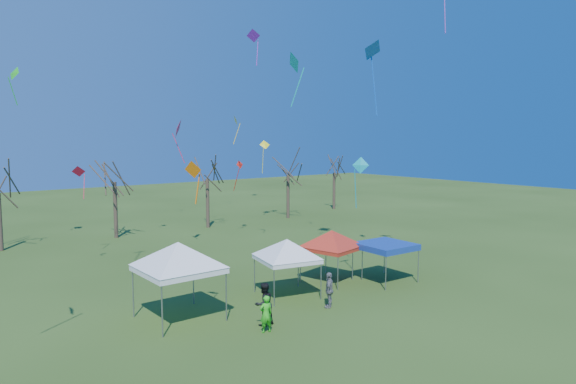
# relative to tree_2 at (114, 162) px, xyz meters

# --- Properties ---
(ground) EXTENTS (140.00, 140.00, 0.00)m
(ground) POSITION_rel_tree_2_xyz_m (2.37, -24.38, -6.29)
(ground) COLOR #2D4716
(ground) RESTS_ON ground
(tree_2) EXTENTS (3.71, 3.71, 8.18)m
(tree_2) POSITION_rel_tree_2_xyz_m (0.00, 0.00, 0.00)
(tree_2) COLOR #3D2D21
(tree_2) RESTS_ON ground
(tree_3) EXTENTS (3.59, 3.59, 7.91)m
(tree_3) POSITION_rel_tree_2_xyz_m (8.40, -0.33, -0.21)
(tree_3) COLOR #3D2D21
(tree_3) RESTS_ON ground
(tree_4) EXTENTS (3.58, 3.58, 7.89)m
(tree_4) POSITION_rel_tree_2_xyz_m (17.72, -0.38, -0.23)
(tree_4) COLOR #3D2D21
(tree_4) RESTS_ON ground
(tree_5) EXTENTS (3.39, 3.39, 7.46)m
(tree_5) POSITION_rel_tree_2_xyz_m (26.09, 1.69, -0.56)
(tree_5) COLOR #3D2D21
(tree_5) RESTS_ON ground
(tent_white_west) EXTENTS (4.68, 4.68, 4.12)m
(tent_white_west) POSITION_rel_tree_2_xyz_m (-4.42, -20.88, -2.96)
(tent_white_west) COLOR gray
(tent_white_west) RESTS_ON ground
(tent_white_mid) EXTENTS (3.86, 3.86, 3.49)m
(tent_white_mid) POSITION_rel_tree_2_xyz_m (1.57, -21.14, -3.48)
(tent_white_mid) COLOR gray
(tent_white_mid) RESTS_ON ground
(tent_red) EXTENTS (3.78, 3.78, 3.42)m
(tent_red) POSITION_rel_tree_2_xyz_m (5.33, -20.47, -3.53)
(tent_red) COLOR gray
(tent_red) RESTS_ON ground
(tent_blue) EXTENTS (2.93, 2.93, 2.22)m
(tent_blue) POSITION_rel_tree_2_xyz_m (7.74, -22.40, -4.25)
(tent_blue) COLOR gray
(tent_blue) RESTS_ON ground
(person_grey) EXTENTS (1.06, 0.98, 1.75)m
(person_grey) POSITION_rel_tree_2_xyz_m (2.07, -23.86, -5.42)
(person_grey) COLOR slate
(person_grey) RESTS_ON ground
(person_green) EXTENTS (0.63, 0.47, 1.60)m
(person_green) POSITION_rel_tree_2_xyz_m (-2.23, -24.61, -5.49)
(person_green) COLOR green
(person_green) RESTS_ON ground
(person_dark) EXTENTS (0.95, 0.75, 1.90)m
(person_dark) POSITION_rel_tree_2_xyz_m (-1.80, -23.84, -5.34)
(person_dark) COLOR black
(person_dark) RESTS_ON ground
(kite_1) EXTENTS (0.69, 0.84, 1.82)m
(kite_1) POSITION_rel_tree_2_xyz_m (-4.45, -22.57, 0.60)
(kite_1) COLOR #DA630B
(kite_1) RESTS_ON ground
(kite_24) EXTENTS (1.01, 1.03, 2.38)m
(kite_24) POSITION_rel_tree_2_xyz_m (4.76, -13.46, 8.52)
(kite_24) COLOR purple
(kite_24) RESTS_ON ground
(kite_2) EXTENTS (0.91, 1.23, 2.75)m
(kite_2) POSITION_rel_tree_2_xyz_m (-7.15, -0.97, 6.45)
(kite_2) COLOR green
(kite_2) RESTS_ON ground
(kite_11) EXTENTS (1.22, 1.50, 3.15)m
(kite_11) POSITION_rel_tree_2_xyz_m (1.49, -8.80, 2.59)
(kite_11) COLOR red
(kite_11) RESTS_ON ground
(kite_17) EXTENTS (0.81, 1.01, 3.25)m
(kite_17) POSITION_rel_tree_2_xyz_m (8.55, -19.52, 0.20)
(kite_17) COLOR #0CABB8
(kite_17) RESTS_ON ground
(kite_27) EXTENTS (0.84, 1.22, 2.81)m
(kite_27) POSITION_rel_tree_2_xyz_m (2.14, -21.06, 5.73)
(kite_27) COLOR #0BA8A2
(kite_27) RESTS_ON ground
(kite_22) EXTENTS (0.86, 0.81, 2.61)m
(kite_22) POSITION_rel_tree_2_xyz_m (8.88, -5.11, -0.41)
(kite_22) COLOR red
(kite_22) RESTS_ON ground
(kite_5) EXTENTS (1.14, 0.82, 3.51)m
(kite_5) POSITION_rel_tree_2_xyz_m (3.60, -24.99, 5.96)
(kite_5) COLOR blue
(kite_5) RESTS_ON ground
(kite_19) EXTENTS (0.70, 0.91, 2.30)m
(kite_19) POSITION_rel_tree_2_xyz_m (7.29, -7.16, 3.27)
(kite_19) COLOR yellow
(kite_19) RESTS_ON ground
(kite_12) EXTENTS (1.24, 1.00, 3.32)m
(kite_12) POSITION_rel_tree_2_xyz_m (14.87, -0.30, 1.24)
(kite_12) COLOR yellow
(kite_12) RESTS_ON ground
(kite_13) EXTENTS (1.05, 0.89, 2.28)m
(kite_13) POSITION_rel_tree_2_xyz_m (-4.39, -5.81, -0.34)
(kite_13) COLOR red
(kite_13) RESTS_ON ground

